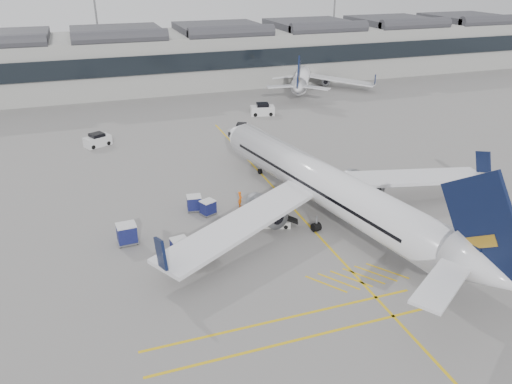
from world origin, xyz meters
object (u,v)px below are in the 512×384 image
object	(u,v)px
airliner_main	(327,187)
belt_loader	(271,221)
baggage_cart_a	(194,203)
ramp_agent_b	(255,211)
pushback_tug	(196,251)
ramp_agent_a	(240,199)

from	to	relation	value
airliner_main	belt_loader	xyz separation A→B (m)	(-6.21, 0.01, -2.93)
baggage_cart_a	ramp_agent_b	size ratio (longest dim) A/B	1.12
ramp_agent_b	pushback_tug	world-z (taller)	ramp_agent_b
airliner_main	ramp_agent_b	distance (m)	8.03
ramp_agent_b	airliner_main	bearing A→B (deg)	138.93
belt_loader	pushback_tug	world-z (taller)	belt_loader
baggage_cart_a	ramp_agent_b	xyz separation A→B (m)	(5.62, -3.93, -0.12)
belt_loader	baggage_cart_a	world-z (taller)	belt_loader
airliner_main	ramp_agent_a	world-z (taller)	airliner_main
airliner_main	pushback_tug	xyz separation A→B (m)	(-14.92, -3.39, -2.79)
belt_loader	baggage_cart_a	size ratio (longest dim) A/B	2.60
baggage_cart_a	belt_loader	bearing A→B (deg)	-34.79
belt_loader	baggage_cart_a	xyz separation A→B (m)	(-6.69, 6.01, 0.38)
baggage_cart_a	pushback_tug	bearing A→B (deg)	-94.96
baggage_cart_a	pushback_tug	distance (m)	9.63
belt_loader	ramp_agent_a	distance (m)	5.52
belt_loader	ramp_agent_a	world-z (taller)	belt_loader
baggage_cart_a	pushback_tug	size ratio (longest dim) A/B	0.59
baggage_cart_a	ramp_agent_b	distance (m)	6.86
ramp_agent_a	ramp_agent_b	size ratio (longest dim) A/B	1.14
ramp_agent_a	belt_loader	bearing A→B (deg)	-136.92
baggage_cart_a	pushback_tug	world-z (taller)	baggage_cart_a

